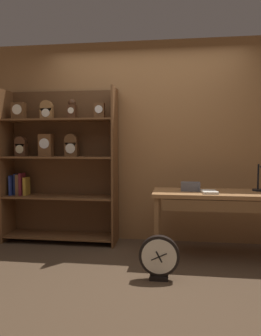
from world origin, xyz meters
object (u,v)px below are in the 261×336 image
Objects in this scene: bookshelf at (57,164)px; round_clock_large at (159,257)px; open_repair_manual at (209,192)px; toolbox_small at (190,187)px; workbench at (219,200)px.

bookshelf reaches higher than round_clock_large.
open_repair_manual reaches higher than round_clock_large.
toolbox_small is 0.23m from open_repair_manual.
open_repair_manual is 0.95m from round_clock_large.
bookshelf is 1.91m from round_clock_large.
round_clock_large is (-0.51, -0.59, -0.54)m from open_repair_manual.
toolbox_small reaches higher than round_clock_large.
workbench reaches higher than round_clock_large.
bookshelf is 2.08m from workbench.
open_repair_manual is at bearing -32.34° from toolbox_small.
workbench is at bearing 26.97° from open_repair_manual.
open_repair_manual is at bearing -14.00° from bookshelf.
workbench is 3.49× the size of round_clock_large.
bookshelf is 9.33× the size of toolbox_small.
open_repair_manual is at bearing 48.96° from round_clock_large.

